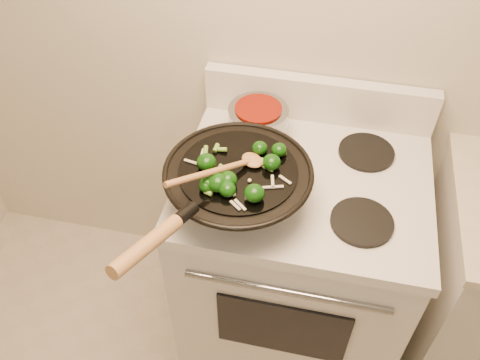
# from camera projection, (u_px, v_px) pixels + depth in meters

# --- Properties ---
(stove) EXTENTS (0.78, 0.67, 1.08)m
(stove) POSITION_uv_depth(u_px,v_px,m) (294.00, 261.00, 1.90)
(stove) COLOR white
(stove) RESTS_ON ground
(wok) EXTENTS (0.42, 0.68, 0.25)m
(wok) POSITION_uv_depth(u_px,v_px,m) (237.00, 185.00, 1.44)
(wok) COLOR black
(wok) RESTS_ON stove
(stirfry) EXTENTS (0.31, 0.26, 0.05)m
(stirfry) POSITION_uv_depth(u_px,v_px,m) (235.00, 175.00, 1.36)
(stirfry) COLOR #0D3808
(stirfry) RESTS_ON wok
(wooden_spoon) EXTENTS (0.23, 0.26, 0.10)m
(wooden_spoon) POSITION_uv_depth(u_px,v_px,m) (229.00, 167.00, 1.36)
(wooden_spoon) COLOR #A57240
(wooden_spoon) RESTS_ON wok
(saucepan) EXTENTS (0.19, 0.30, 0.11)m
(saucepan) POSITION_uv_depth(u_px,v_px,m) (258.00, 122.00, 1.65)
(saucepan) COLOR gray
(saucepan) RESTS_ON stove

